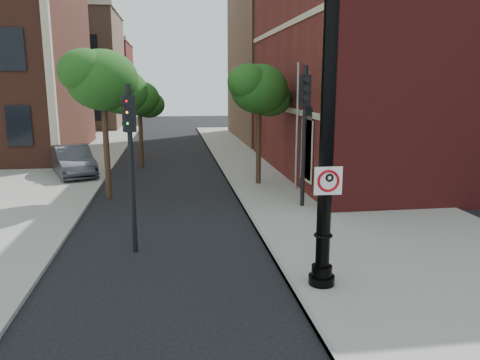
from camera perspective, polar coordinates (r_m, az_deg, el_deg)
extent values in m
plane|color=black|center=(10.95, -4.19, -14.15)|extent=(120.00, 120.00, 0.00)
cube|color=gray|center=(21.44, 9.95, -1.14)|extent=(8.00, 60.00, 0.12)
cube|color=gray|center=(29.43, -24.72, 1.44)|extent=(10.00, 50.00, 0.12)
cube|color=gray|center=(20.56, -0.57, -1.48)|extent=(0.10, 60.00, 0.14)
cube|color=black|center=(19.84, 8.19, 3.59)|extent=(0.08, 1.40, 2.40)
cube|color=beige|center=(24.52, 4.98, 8.72)|extent=(0.06, 16.00, 0.25)
cube|color=beige|center=(24.64, 5.15, 18.05)|extent=(0.06, 16.00, 0.25)
cube|color=beige|center=(27.66, -22.45, 15.51)|extent=(0.40, 0.40, 14.00)
cube|color=#825D47|center=(55.02, -20.76, 12.28)|extent=(12.00, 12.00, 12.00)
cube|color=maroon|center=(68.77, -18.23, 11.36)|extent=(12.00, 12.00, 10.00)
cube|color=#825D47|center=(43.23, 14.78, 14.32)|extent=(22.00, 14.00, 14.00)
cylinder|color=black|center=(11.46, 9.88, -12.15)|extent=(0.62, 0.62, 0.33)
cylinder|color=black|center=(11.35, 9.93, -10.88)|extent=(0.48, 0.48, 0.28)
cylinder|color=black|center=(10.57, 10.52, 4.74)|extent=(0.33, 0.33, 6.38)
torus|color=black|center=(11.05, 10.09, -6.66)|extent=(0.44, 0.44, 0.07)
cube|color=white|center=(10.54, 10.70, -0.10)|extent=(0.64, 0.04, 0.64)
cube|color=black|center=(10.48, 10.76, 1.46)|extent=(0.64, 0.03, 0.05)
cube|color=black|center=(10.60, 10.64, -1.65)|extent=(0.64, 0.03, 0.05)
cube|color=black|center=(10.46, 9.17, -0.14)|extent=(0.05, 0.01, 0.64)
cube|color=black|center=(10.63, 12.21, -0.06)|extent=(0.05, 0.01, 0.64)
torus|color=#AF0710|center=(10.54, 10.70, -0.10)|extent=(0.51, 0.08, 0.51)
cube|color=#AF0710|center=(10.54, 10.70, -0.10)|extent=(0.36, 0.02, 0.36)
cube|color=black|center=(10.52, 10.40, -0.11)|extent=(0.06, 0.01, 0.30)
torus|color=black|center=(10.53, 10.85, 0.27)|extent=(0.20, 0.07, 0.20)
cylinder|color=black|center=(10.48, 10.76, 1.43)|extent=(0.03, 0.02, 0.03)
imported|color=#323338|center=(25.81, -19.72, 2.19)|extent=(3.25, 5.14, 1.60)
cylinder|color=black|center=(13.36, -13.07, 1.09)|extent=(0.14, 0.14, 4.75)
cube|color=black|center=(13.17, -13.39, 7.87)|extent=(0.38, 0.37, 0.99)
sphere|color=#E50505|center=(13.02, -13.80, 9.34)|extent=(0.18, 0.18, 0.18)
sphere|color=#FF8C00|center=(13.03, -13.74, 8.03)|extent=(0.18, 0.18, 0.18)
sphere|color=#00E519|center=(13.05, -13.68, 6.73)|extent=(0.18, 0.18, 0.18)
cylinder|color=black|center=(17.83, 7.80, 4.97)|extent=(0.16, 0.16, 5.41)
cube|color=black|center=(17.71, 7.96, 10.77)|extent=(0.36, 0.34, 1.13)
sphere|color=#E50505|center=(17.53, 8.11, 12.05)|extent=(0.20, 0.20, 0.20)
sphere|color=#FF8C00|center=(17.53, 8.08, 10.94)|extent=(0.20, 0.20, 0.20)
sphere|color=#00E519|center=(17.54, 8.05, 9.84)|extent=(0.20, 0.20, 0.20)
cylinder|color=#999999|center=(20.75, 6.97, 6.26)|extent=(0.11, 0.11, 5.65)
cylinder|color=#372116|center=(20.13, -15.99, 4.18)|extent=(0.24, 0.24, 4.57)
ellipsoid|color=#1A4412|center=(19.97, -16.42, 11.62)|extent=(2.87, 2.87, 2.44)
ellipsoid|color=#1A4412|center=(20.42, -14.31, 10.44)|extent=(2.22, 2.22, 1.89)
ellipsoid|color=#1A4412|center=(19.68, -18.37, 12.46)|extent=(2.09, 2.09, 1.77)
cylinder|color=#372116|center=(27.45, -12.00, 5.33)|extent=(0.24, 0.24, 3.66)
ellipsoid|color=#1A4412|center=(27.31, -12.19, 9.69)|extent=(2.30, 2.30, 1.96)
ellipsoid|color=#1A4412|center=(27.71, -11.01, 9.01)|extent=(1.78, 1.78, 1.51)
ellipsoid|color=#1A4412|center=(27.02, -13.27, 10.18)|extent=(1.67, 1.67, 1.42)
cylinder|color=#372116|center=(21.84, 2.29, 4.71)|extent=(0.24, 0.24, 4.21)
ellipsoid|color=#1A4412|center=(21.67, 2.34, 11.04)|extent=(2.65, 2.65, 2.25)
ellipsoid|color=#1A4412|center=(22.27, 3.64, 9.96)|extent=(2.04, 2.04, 1.74)
ellipsoid|color=#1A4412|center=(21.22, 1.07, 11.84)|extent=(1.92, 1.92, 1.64)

